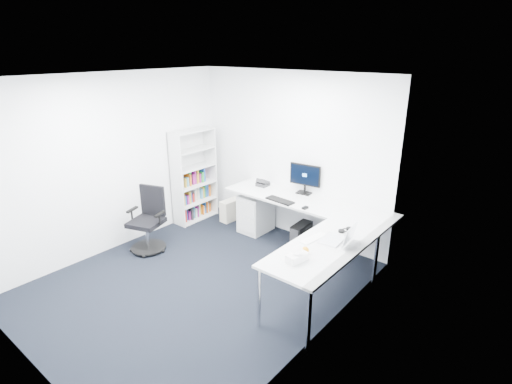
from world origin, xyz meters
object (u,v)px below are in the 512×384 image
Objects in this scene: laptop at (333,231)px; task_chair at (146,221)px; l_desk at (291,232)px; monitor at (305,179)px; bookshelf at (194,176)px.

task_chair is at bearing -171.56° from laptop.
l_desk is at bearing 144.45° from laptop.
monitor reaches higher than laptop.
task_chair is (-1.84, -1.27, 0.10)m from l_desk.
laptop reaches higher than task_chair.
laptop is at bearing -29.94° from l_desk.
l_desk is 0.92m from monitor.
monitor is at bearing 29.78° from task_chair.
laptop is at bearing -4.99° from task_chair.
l_desk is 5.25× the size of monitor.
bookshelf is 1.40m from task_chair.
bookshelf is 3.21m from laptop.
monitor is at bearing 129.09° from laptop.
bookshelf is at bearing 178.68° from l_desk.
monitor reaches higher than l_desk.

